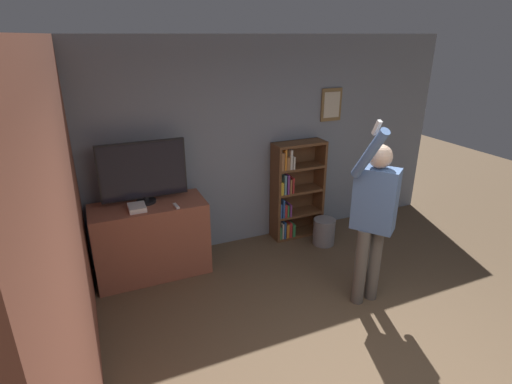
# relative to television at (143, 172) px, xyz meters

# --- Properties ---
(wall_back) EXTENTS (6.05, 0.09, 2.70)m
(wall_back) POSITION_rel_television_xyz_m (1.34, 0.32, 0.09)
(wall_back) COLOR gray
(wall_back) RESTS_ON ground_plane
(wall_side_brick) EXTENTS (0.06, 4.76, 2.70)m
(wall_side_brick) POSITION_rel_television_xyz_m (-0.72, -1.29, 0.08)
(wall_side_brick) COLOR #93513D
(wall_side_brick) RESTS_ON ground_plane
(tv_ledge) EXTENTS (1.29, 0.57, 0.90)m
(tv_ledge) POSITION_rel_television_xyz_m (0.00, -0.06, -0.82)
(tv_ledge) COLOR #93513D
(tv_ledge) RESTS_ON ground_plane
(television) EXTENTS (0.96, 0.22, 0.72)m
(television) POSITION_rel_television_xyz_m (0.00, 0.00, 0.00)
(television) COLOR black
(television) RESTS_ON tv_ledge
(game_console) EXTENTS (0.18, 0.23, 0.05)m
(game_console) POSITION_rel_television_xyz_m (-0.13, -0.17, -0.34)
(game_console) COLOR white
(game_console) RESTS_ON tv_ledge
(remote_loose) EXTENTS (0.05, 0.14, 0.02)m
(remote_loose) POSITION_rel_television_xyz_m (0.28, -0.26, -0.36)
(remote_loose) COLOR white
(remote_loose) RESTS_ON tv_ledge
(bookshelf) EXTENTS (0.72, 0.28, 1.36)m
(bookshelf) POSITION_rel_television_xyz_m (1.99, 0.14, -0.60)
(bookshelf) COLOR brown
(bookshelf) RESTS_ON ground_plane
(person) EXTENTS (0.55, 0.56, 2.02)m
(person) POSITION_rel_television_xyz_m (2.00, -1.51, -0.21)
(person) COLOR #56514C
(person) RESTS_ON ground_plane
(waste_bin) EXTENTS (0.30, 0.30, 0.36)m
(waste_bin) POSITION_rel_television_xyz_m (2.27, -0.26, -1.08)
(waste_bin) COLOR gray
(waste_bin) RESTS_ON ground_plane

